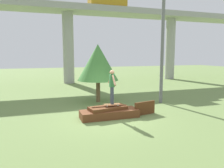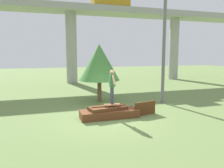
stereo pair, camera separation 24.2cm
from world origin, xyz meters
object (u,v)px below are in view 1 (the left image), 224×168
object	(u,v)px
skateboard	(112,104)
utility_pole	(163,31)
tree_behind_left	(98,62)
car_on_overpass_mid	(107,2)
skater	(112,85)

from	to	relation	value
skateboard	utility_pole	world-z (taller)	utility_pole
tree_behind_left	utility_pole	bearing A→B (deg)	-22.07
car_on_overpass_mid	tree_behind_left	bearing A→B (deg)	-111.02
skateboard	tree_behind_left	bearing A→B (deg)	85.13
skater	car_on_overpass_mid	xyz separation A→B (m)	(3.93, 12.95, 6.80)
tree_behind_left	car_on_overpass_mid	bearing A→B (deg)	68.98
utility_pole	tree_behind_left	bearing A→B (deg)	157.93
skateboard	utility_pole	xyz separation A→B (m)	(3.90, 2.05, 3.70)
skater	car_on_overpass_mid	distance (m)	15.15
utility_pole	tree_behind_left	world-z (taller)	utility_pole
skater	tree_behind_left	bearing A→B (deg)	85.13
skateboard	car_on_overpass_mid	distance (m)	15.59
skater	tree_behind_left	xyz separation A→B (m)	(0.30, 3.51, 0.90)
car_on_overpass_mid	utility_pole	bearing A→B (deg)	-90.14
utility_pole	skateboard	bearing A→B (deg)	-152.33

